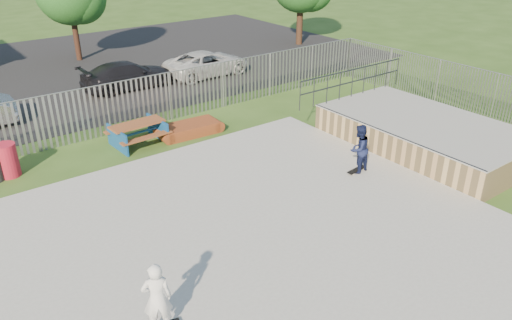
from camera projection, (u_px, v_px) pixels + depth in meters
ground at (216, 258)px, 12.26m from camera, size 120.00×120.00×0.00m
concrete_slab at (216, 255)px, 12.22m from camera, size 15.00×12.00×0.15m
quarter_pipe at (423, 134)px, 17.88m from camera, size 5.50×7.05×2.19m
fence at (162, 149)px, 15.66m from camera, size 26.04×16.02×2.00m
picnic_table at (138, 133)px, 18.24m from camera, size 2.05×1.72×0.83m
funbox at (189, 129)px, 19.17m from camera, size 2.19×1.18×0.43m
trash_bin_red at (7, 160)px, 15.93m from camera, size 0.66×0.66×1.11m
parking_lot at (18, 78)px, 25.93m from camera, size 40.00×18.00×0.02m
car_dark at (128, 75)px, 24.12m from camera, size 4.52×1.86×1.31m
car_white at (207, 63)px, 26.16m from camera, size 4.65×2.25×1.28m
skateboard_a at (357, 170)px, 16.09m from camera, size 0.82×0.29×0.08m
skater_navy at (359, 149)px, 15.76m from camera, size 0.84×0.69×1.60m
skater_white at (157, 298)px, 9.57m from camera, size 0.69×0.58×1.60m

